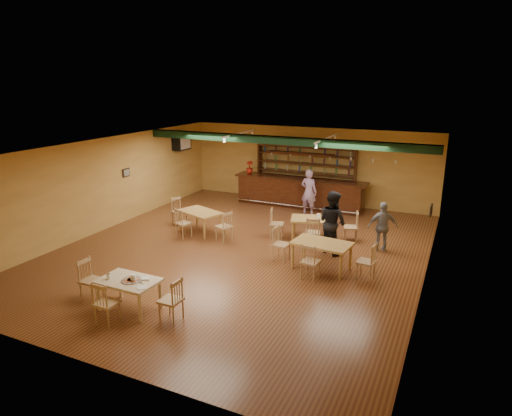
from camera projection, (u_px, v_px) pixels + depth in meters
The scene contains 22 objects.
floor at pixel (242, 250), 13.16m from camera, with size 12.00×12.00×0.00m, color #592C19.
ceiling_beam at pixel (280, 140), 14.81m from camera, with size 10.00×0.30×0.25m, color black.
track_rail_left at pixel (239, 134), 16.04m from camera, with size 0.05×2.50×0.05m, color white.
track_rail_right at pixel (326, 138), 14.75m from camera, with size 0.05×2.50×0.05m, color white.
ac_unit at pixel (182, 143), 18.11m from camera, with size 0.34×0.70×0.48m, color white.
picture_left at pixel (126, 173), 15.57m from camera, with size 0.04×0.34×0.28m, color black.
picture_right at pixel (431, 210), 11.12m from camera, with size 0.04×0.34×0.28m, color black.
bar_counter at pixel (299, 192), 17.53m from camera, with size 5.19×0.85×1.13m, color #33120A.
back_bar_hutch at pixel (305, 175), 17.92m from camera, with size 4.02×0.40×2.28m, color #33120A.
poinsettia at pixel (250, 167), 18.17m from camera, with size 0.28×0.28×0.51m, color #B41F10.
dining_table_a at pixel (200, 222), 14.65m from camera, with size 1.40×0.84×0.70m, color #A97D3C.
dining_table_b at pixel (313, 229), 13.96m from camera, with size 1.38×0.83×0.69m, color #A97D3C.
dining_table_d at pixel (321, 256), 11.79m from camera, with size 1.48×0.89×0.74m, color #A97D3C.
near_table at pixel (129, 294), 9.73m from camera, with size 1.28×0.83×0.69m, color tan.
pizza_tray at pixel (132, 280), 9.59m from camera, with size 0.40×0.40×0.01m, color silver.
parmesan_shaker at pixel (108, 277), 9.66m from camera, with size 0.07×0.07×0.11m, color #EAE5C6.
napkin_stack at pixel (146, 279), 9.66m from camera, with size 0.20×0.15×0.03m, color white.
pizza_server at pixel (138, 280), 9.57m from camera, with size 0.32×0.09×0.00m, color silver.
side_plate at pixel (142, 287), 9.27m from camera, with size 0.22×0.22×0.01m, color white.
patron_bar at pixel (309, 192), 16.48m from camera, with size 0.61×0.40×1.67m, color #9252B2.
patron_right_a at pixel (332, 222), 12.79m from camera, with size 0.88×0.69×1.81m, color black.
patron_right_b at pixel (383, 227), 12.95m from camera, with size 0.86×0.36×1.46m, color gray.
Camera 1 is at (5.52, -11.01, 4.82)m, focal length 31.69 mm.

